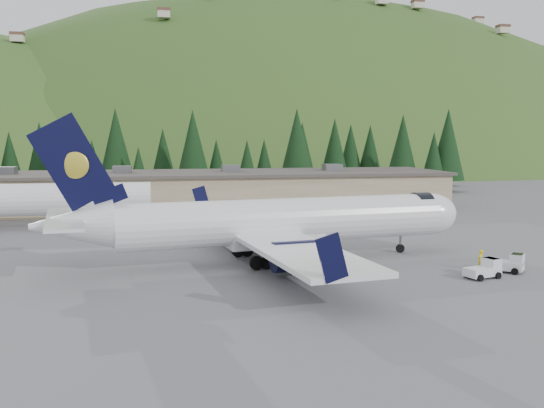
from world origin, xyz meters
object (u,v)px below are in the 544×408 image
Objects in this scene: second_airliner at (21,199)px; ramp_worker at (480,260)px; baggage_tug_a at (485,269)px; terminal_building at (195,190)px; airliner at (274,223)px; baggage_tug_b at (508,264)px.

second_airliner is 17.41× the size of ramp_worker.
baggage_tug_a is 1.80× the size of ramp_worker.
baggage_tug_a is at bearing -69.06° from terminal_building.
baggage_tug_a is at bearing -39.02° from second_airliner.
baggage_tug_b is at bearing -31.38° from airliner.
baggage_tug_b is (2.65, 1.37, 0.03)m from baggage_tug_a.
baggage_tug_b is at bearing 111.16° from ramp_worker.
airliner is at bearing 132.55° from baggage_tug_a.
ramp_worker is at bearing -36.16° from second_airliner.
ramp_worker is (-1.69, 0.94, 0.14)m from baggage_tug_b.
terminal_building is at bearing 94.83° from baggage_tug_a.
baggage_tug_a is 2.98m from baggage_tug_b.
second_airliner is 9.68× the size of baggage_tug_a.
baggage_tug_a is (37.73, -30.58, -2.71)m from second_airliner.
ramp_worker is at bearing -166.80° from baggage_tug_b.
airliner reaches higher than baggage_tug_b.
airliner is at bearing -161.04° from baggage_tug_b.
baggage_tug_a is 49.91m from terminal_building.
airliner is 12.20× the size of baggage_tug_b.
second_airliner is 48.64m from baggage_tug_a.
terminal_building is 48.13m from ramp_worker.
second_airliner reaches higher than baggage_tug_a.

